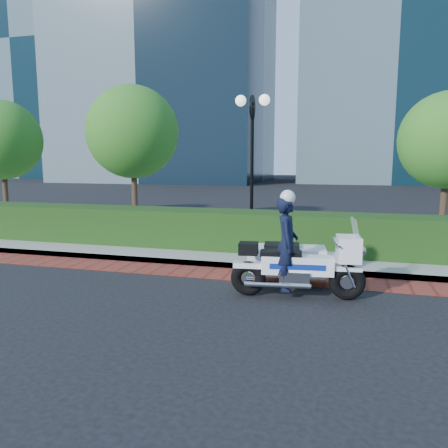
% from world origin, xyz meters
% --- Properties ---
extents(ground, '(120.00, 120.00, 0.00)m').
position_xyz_m(ground, '(0.00, 0.00, 0.00)').
color(ground, black).
rests_on(ground, ground).
extents(brick_strip, '(60.00, 1.00, 0.01)m').
position_xyz_m(brick_strip, '(0.00, 1.50, 0.01)').
color(brick_strip, maroon).
rests_on(brick_strip, ground).
extents(sidewalk, '(60.00, 8.00, 0.15)m').
position_xyz_m(sidewalk, '(0.00, 6.00, 0.07)').
color(sidewalk, gray).
rests_on(sidewalk, ground).
extents(hedge_main, '(18.00, 1.20, 1.00)m').
position_xyz_m(hedge_main, '(0.00, 3.60, 0.65)').
color(hedge_main, black).
rests_on(hedge_main, sidewalk).
extents(lamppost, '(1.02, 0.70, 4.21)m').
position_xyz_m(lamppost, '(1.00, 5.20, 2.96)').
color(lamppost, black).
rests_on(lamppost, sidewalk).
extents(tree_a, '(3.00, 3.00, 4.58)m').
position_xyz_m(tree_a, '(-9.00, 6.50, 3.22)').
color(tree_a, '#332319').
rests_on(tree_a, sidewalk).
extents(tree_b, '(3.20, 3.20, 4.89)m').
position_xyz_m(tree_b, '(-3.50, 6.50, 3.43)').
color(tree_b, '#332319').
rests_on(tree_b, sidewalk).
extents(tree_c, '(2.80, 2.80, 4.30)m').
position_xyz_m(tree_c, '(6.50, 6.50, 3.05)').
color(tree_c, '#332319').
rests_on(tree_c, sidewalk).
extents(tower_far_left, '(16.00, 14.00, 34.00)m').
position_xyz_m(tower_far_left, '(-36.00, 46.00, 17.00)').
color(tower_far_left, black).
rests_on(tower_far_left, ground).
extents(police_motorcycle, '(2.45, 1.74, 1.98)m').
position_xyz_m(police_motorcycle, '(2.74, 0.60, 0.68)').
color(police_motorcycle, black).
rests_on(police_motorcycle, ground).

